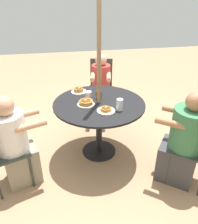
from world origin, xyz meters
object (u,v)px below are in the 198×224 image
at_px(pancake_plate_a, 79,90).
at_px(pancake_plate_c, 106,110).
at_px(diner_north, 16,146).
at_px(diner_south, 101,89).
at_px(patio_table, 99,110).
at_px(drinking_glass_a, 120,105).
at_px(patio_chair_south, 101,83).
at_px(syrup_bottle, 99,94).
at_px(diner_east, 183,143).
at_px(pancake_plate_b, 86,103).
at_px(coffee_cup, 88,95).

distance_m(pancake_plate_a, pancake_plate_c, 0.66).
relative_size(diner_north, diner_south, 1.00).
bearing_deg(patio_table, diner_north, 19.31).
height_order(pancake_plate_a, drinking_glass_a, drinking_glass_a).
height_order(patio_chair_south, syrup_bottle, patio_chair_south).
xyz_separation_m(diner_east, patio_chair_south, (0.55, -1.86, 0.04)).
distance_m(pancake_plate_a, pancake_plate_b, 0.40).
bearing_deg(diner_north, diner_south, 118.95).
relative_size(pancake_plate_b, pancake_plate_c, 1.00).
bearing_deg(pancake_plate_c, patio_table, -82.01).
xyz_separation_m(patio_table, patio_chair_south, (-0.27, -1.20, -0.11)).
bearing_deg(patio_table, patio_chair_south, -102.83).
distance_m(patio_chair_south, pancake_plate_c, 1.48).
bearing_deg(pancake_plate_b, pancake_plate_c, 134.28).
relative_size(diner_south, pancake_plate_c, 5.17).
bearing_deg(patio_chair_south, pancake_plate_b, 83.13).
relative_size(pancake_plate_b, syrup_bottle, 1.47).
height_order(pancake_plate_b, coffee_cup, coffee_cup).
height_order(pancake_plate_a, pancake_plate_b, same).
height_order(pancake_plate_b, syrup_bottle, syrup_bottle).
height_order(diner_east, syrup_bottle, diner_east).
bearing_deg(syrup_bottle, pancake_plate_c, 91.65).
height_order(patio_table, patio_chair_south, patio_chair_south).
distance_m(diner_north, drinking_glass_a, 1.24).
height_order(diner_east, diner_south, diner_east).
bearing_deg(coffee_cup, pancake_plate_c, 110.97).
xyz_separation_m(pancake_plate_a, pancake_plate_b, (-0.04, 0.40, 0.00)).
xyz_separation_m(diner_north, drinking_glass_a, (-1.19, -0.11, 0.33)).
distance_m(diner_north, diner_south, 1.84).
bearing_deg(diner_north, pancake_plate_b, 91.57).
bearing_deg(diner_east, syrup_bottle, 84.33).
relative_size(pancake_plate_c, coffee_cup, 2.18).
bearing_deg(pancake_plate_b, diner_north, 20.88).
bearing_deg(diner_east, pancake_plate_a, 83.85).
height_order(diner_south, pancake_plate_c, diner_south).
bearing_deg(diner_north, patio_table, 90.00).
bearing_deg(pancake_plate_c, diner_south, -98.97).
bearing_deg(diner_east, drinking_glass_a, 95.00).
distance_m(patio_chair_south, pancake_plate_b, 1.33).
relative_size(pancake_plate_b, drinking_glass_a, 1.55).
xyz_separation_m(patio_table, pancake_plate_a, (0.21, -0.37, 0.14)).
xyz_separation_m(pancake_plate_c, drinking_glass_a, (-0.16, -0.00, 0.05)).
bearing_deg(syrup_bottle, drinking_glass_a, 115.36).
xyz_separation_m(diner_east, coffee_cup, (0.93, -0.80, 0.31)).
height_order(pancake_plate_a, coffee_cup, coffee_cup).
xyz_separation_m(diner_south, coffee_cup, (0.35, 0.89, 0.30)).
bearing_deg(diner_south, diner_north, 61.08).
bearing_deg(pancake_plate_c, coffee_cup, -69.03).
relative_size(patio_table, diner_south, 1.04).
xyz_separation_m(diner_south, drinking_glass_a, (0.04, 1.27, 0.32)).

